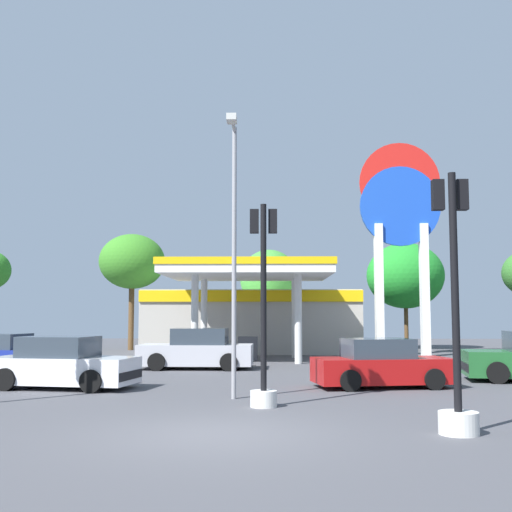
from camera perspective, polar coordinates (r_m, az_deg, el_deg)
The scene contains 13 objects.
ground_plane at distance 11.89m, azimuth -3.69°, elevation -15.51°, with size 90.00×90.00×0.00m, color #47474C.
gas_station at distance 35.90m, azimuth -0.38°, elevation -5.37°, with size 11.82×13.49×4.51m.
station_pole_sign at distance 33.81m, azimuth 12.72°, elevation 3.07°, with size 4.13×0.56×10.99m.
car_1 at distance 25.64m, azimuth -21.64°, elevation -8.17°, with size 4.22×2.49×1.42m.
car_2 at distance 25.41m, azimuth -5.30°, elevation -8.37°, with size 4.47×2.12×1.58m.
car_3 at distance 19.57m, azimuth -16.84°, elevation -9.24°, with size 4.39×2.43×1.49m.
car_4 at distance 19.33m, azimuth 11.12°, elevation -9.52°, with size 4.20×2.33×1.42m.
traffic_signal_2 at distance 15.03m, azimuth 0.68°, elevation -6.36°, with size 0.65×0.67×4.73m.
traffic_signal_3 at distance 12.20m, azimuth 17.36°, elevation -7.64°, with size 0.71×0.71×4.73m.
tree_1 at distance 39.41m, azimuth -10.96°, elevation -0.52°, with size 3.95×3.95×6.96m.
tree_2 at distance 38.31m, azimuth 1.18°, elevation -2.08°, with size 3.48×3.48×5.98m.
tree_3 at distance 40.39m, azimuth 13.14°, elevation -1.72°, with size 4.70×4.70×6.50m.
corner_streetlamp at distance 16.36m, azimuth -1.99°, elevation 2.13°, with size 0.24×1.48×7.03m.
Camera 1 is at (1.01, -11.65, 2.13)m, focal length 44.96 mm.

